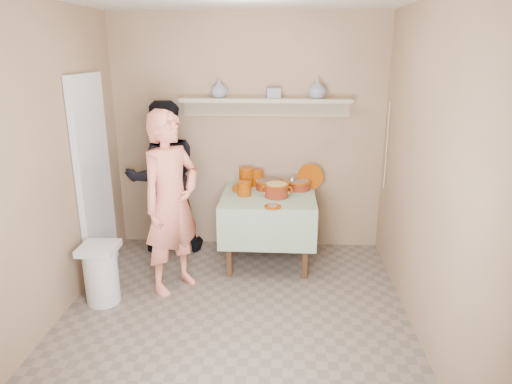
# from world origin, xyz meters

# --- Properties ---
(ground) EXTENTS (3.50, 3.50, 0.00)m
(ground) POSITION_xyz_m (0.00, 0.00, 0.00)
(ground) COLOR #6C5F55
(ground) RESTS_ON ground
(tile_panel) EXTENTS (0.06, 0.70, 2.00)m
(tile_panel) POSITION_xyz_m (-1.46, 0.95, 1.00)
(tile_panel) COLOR silver
(tile_panel) RESTS_ON ground
(plate_stack_a) EXTENTS (0.16, 0.16, 0.21)m
(plate_stack_a) POSITION_xyz_m (-0.00, 1.55, 0.87)
(plate_stack_a) COLOR #7E3004
(plate_stack_a) RESTS_ON serving_table
(plate_stack_b) EXTENTS (0.15, 0.15, 0.18)m
(plate_stack_b) POSITION_xyz_m (0.11, 1.60, 0.85)
(plate_stack_b) COLOR #7E3004
(plate_stack_b) RESTS_ON serving_table
(bowl_stack) EXTENTS (0.14, 0.14, 0.14)m
(bowl_stack) POSITION_xyz_m (-0.00, 1.22, 0.83)
(bowl_stack) COLOR #7E3004
(bowl_stack) RESTS_ON serving_table
(empty_bowl) EXTENTS (0.17, 0.17, 0.05)m
(empty_bowl) POSITION_xyz_m (-0.06, 1.38, 0.79)
(empty_bowl) COLOR #7E3004
(empty_bowl) RESTS_ON serving_table
(propped_lid) EXTENTS (0.29, 0.13, 0.28)m
(propped_lid) POSITION_xyz_m (0.70, 1.56, 0.88)
(propped_lid) COLOR #7E3004
(propped_lid) RESTS_ON serving_table
(vase_right) EXTENTS (0.19, 0.19, 0.20)m
(vase_right) POSITION_xyz_m (0.74, 1.60, 1.82)
(vase_right) COLOR navy
(vase_right) RESTS_ON wall_shelf
(vase_left) EXTENTS (0.24, 0.24, 0.19)m
(vase_left) POSITION_xyz_m (-0.29, 1.61, 1.81)
(vase_left) COLOR navy
(vase_left) RESTS_ON wall_shelf
(ceramic_box) EXTENTS (0.16, 0.13, 0.10)m
(ceramic_box) POSITION_xyz_m (0.28, 1.62, 1.77)
(ceramic_box) COLOR navy
(ceramic_box) RESTS_ON wall_shelf
(person_cook) EXTENTS (0.70, 0.75, 1.72)m
(person_cook) POSITION_xyz_m (-0.62, 0.65, 0.86)
(person_cook) COLOR #E57A63
(person_cook) RESTS_ON ground
(person_helper) EXTENTS (1.00, 0.89, 1.70)m
(person_helper) POSITION_xyz_m (-0.92, 1.52, 0.85)
(person_helper) COLOR black
(person_helper) RESTS_ON ground
(room_shell) EXTENTS (3.04, 3.54, 2.62)m
(room_shell) POSITION_xyz_m (0.00, 0.00, 1.61)
(room_shell) COLOR #9B7D5F
(room_shell) RESTS_ON ground
(serving_table) EXTENTS (0.97, 0.97, 0.76)m
(serving_table) POSITION_xyz_m (0.25, 1.28, 0.64)
(serving_table) COLOR #4C2D16
(serving_table) RESTS_ON ground
(cazuela_meat_a) EXTENTS (0.30, 0.30, 0.10)m
(cazuela_meat_a) POSITION_xyz_m (0.25, 1.46, 0.82)
(cazuela_meat_a) COLOR #61160A
(cazuela_meat_a) RESTS_ON serving_table
(cazuela_meat_b) EXTENTS (0.28, 0.28, 0.10)m
(cazuela_meat_b) POSITION_xyz_m (0.56, 1.48, 0.82)
(cazuela_meat_b) COLOR #61160A
(cazuela_meat_b) RESTS_ON serving_table
(ladle) EXTENTS (0.08, 0.26, 0.19)m
(ladle) POSITION_xyz_m (0.50, 1.46, 0.87)
(ladle) COLOR silver
(ladle) RESTS_ON cazuela_meat_b
(cazuela_rice) EXTENTS (0.33, 0.25, 0.14)m
(cazuela_rice) POSITION_xyz_m (0.33, 1.19, 0.85)
(cazuela_rice) COLOR #61160A
(cazuela_rice) RESTS_ON serving_table
(front_plate) EXTENTS (0.16, 0.16, 0.03)m
(front_plate) POSITION_xyz_m (0.30, 0.86, 0.77)
(front_plate) COLOR #7E3004
(front_plate) RESTS_ON serving_table
(wall_shelf) EXTENTS (1.80, 0.25, 0.21)m
(wall_shelf) POSITION_xyz_m (0.20, 1.65, 1.67)
(wall_shelf) COLOR tan
(wall_shelf) RESTS_ON room_shell
(trash_bin) EXTENTS (0.32, 0.32, 0.56)m
(trash_bin) POSITION_xyz_m (-1.22, 0.34, 0.28)
(trash_bin) COLOR silver
(trash_bin) RESTS_ON ground
(electrical_cord) EXTENTS (0.01, 0.05, 0.90)m
(electrical_cord) POSITION_xyz_m (1.47, 1.48, 1.25)
(electrical_cord) COLOR silver
(electrical_cord) RESTS_ON wall_shelf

